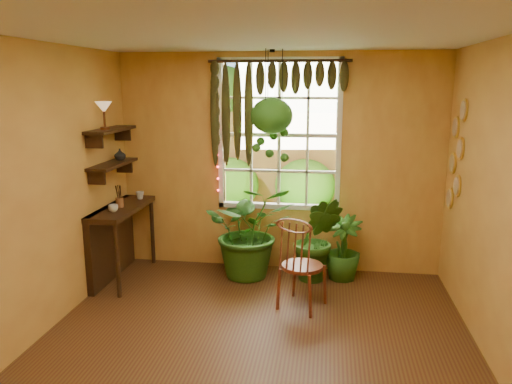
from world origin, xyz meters
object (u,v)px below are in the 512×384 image
(windsor_chair, at_px, (301,278))
(potted_plant_mid, at_px, (317,239))
(hanging_basket, at_px, (272,119))
(potted_plant_left, at_px, (250,230))
(counter_ledge, at_px, (115,234))

(windsor_chair, height_order, potted_plant_mid, windsor_chair)
(hanging_basket, bearing_deg, potted_plant_left, -172.07)
(counter_ledge, distance_m, hanging_basket, 2.33)
(windsor_chair, relative_size, potted_plant_left, 0.99)
(potted_plant_left, bearing_deg, potted_plant_mid, -1.68)
(windsor_chair, bearing_deg, potted_plant_mid, 102.62)
(potted_plant_mid, bearing_deg, potted_plant_left, 178.32)
(windsor_chair, distance_m, potted_plant_mid, 0.82)
(hanging_basket, bearing_deg, windsor_chair, -63.81)
(counter_ledge, bearing_deg, windsor_chair, -12.96)
(windsor_chair, relative_size, potted_plant_mid, 1.12)
(potted_plant_left, height_order, hanging_basket, hanging_basket)
(counter_ledge, relative_size, windsor_chair, 1.04)
(counter_ledge, xyz_separation_m, windsor_chair, (2.27, -0.52, -0.22))
(potted_plant_mid, distance_m, hanging_basket, 1.51)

